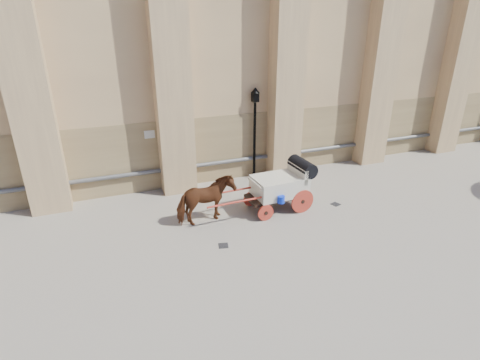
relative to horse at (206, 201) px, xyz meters
name	(u,v)px	position (x,y,z in m)	size (l,w,h in m)	color
ground	(229,224)	(0.71, -0.44, -0.88)	(90.00, 90.00, 0.00)	gray
horse	(206,201)	(0.00, 0.00, 0.00)	(0.95, 2.08, 1.75)	#582E19
carriage	(283,184)	(3.07, 0.02, 0.15)	(4.39, 1.59, 1.90)	black
street_lamp	(255,131)	(3.30, 3.32, 1.35)	(0.39, 0.39, 4.16)	black
drain_grate_near	(223,246)	(0.06, -1.70, -0.87)	(0.32, 0.32, 0.01)	black
drain_grate_far	(336,204)	(5.24, -0.50, -0.87)	(0.32, 0.32, 0.01)	black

